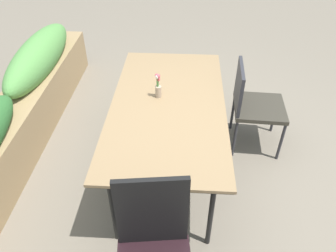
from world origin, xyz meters
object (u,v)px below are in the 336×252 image
at_px(chair_near_right, 252,102).
at_px(planter_box, 15,115).
at_px(chair_end_left, 154,249).
at_px(dining_table, 168,108).
at_px(flower_vase, 158,87).

height_order(chair_near_right, planter_box, chair_near_right).
height_order(chair_end_left, planter_box, chair_end_left).
distance_m(dining_table, chair_end_left, 1.21).
bearing_deg(chair_near_right, planter_box, -82.25).
bearing_deg(chair_end_left, flower_vase, -93.76).
xyz_separation_m(dining_table, planter_box, (0.22, 1.49, -0.31)).
bearing_deg(planter_box, chair_near_right, -85.26).
bearing_deg(dining_table, flower_vase, 42.53).
bearing_deg(dining_table, chair_near_right, -62.27).
xyz_separation_m(flower_vase, planter_box, (0.13, 1.40, -0.45)).
bearing_deg(chair_end_left, dining_table, -97.64).
bearing_deg(dining_table, planter_box, 81.48).
xyz_separation_m(chair_end_left, flower_vase, (1.30, 0.08, 0.26)).
height_order(dining_table, flower_vase, flower_vase).
relative_size(flower_vase, planter_box, 0.06).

